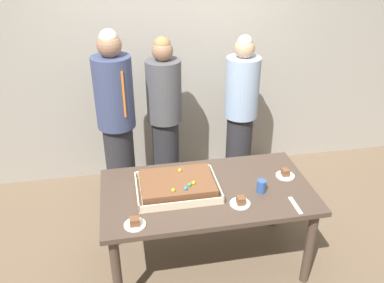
# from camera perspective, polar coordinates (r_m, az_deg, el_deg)

# --- Properties ---
(ground_plane) EXTENTS (12.00, 12.00, 0.00)m
(ground_plane) POSITION_cam_1_polar(r_m,az_deg,el_deg) (3.61, 1.95, -16.30)
(ground_plane) COLOR brown
(interior_back_panel) EXTENTS (8.00, 0.12, 3.00)m
(interior_back_panel) POSITION_cam_1_polar(r_m,az_deg,el_deg) (4.27, -2.47, 14.29)
(interior_back_panel) COLOR #9E998E
(interior_back_panel) RESTS_ON ground_plane
(party_table) EXTENTS (1.62, 0.88, 0.73)m
(party_table) POSITION_cam_1_polar(r_m,az_deg,el_deg) (3.19, 2.13, -8.10)
(party_table) COLOR #47382D
(party_table) RESTS_ON ground_plane
(sheet_cake) EXTENTS (0.62, 0.47, 0.12)m
(sheet_cake) POSITION_cam_1_polar(r_m,az_deg,el_deg) (3.10, -2.09, -6.20)
(sheet_cake) COLOR beige
(sheet_cake) RESTS_ON party_table
(plated_slice_near_left) EXTENTS (0.15, 0.15, 0.07)m
(plated_slice_near_left) POSITION_cam_1_polar(r_m,az_deg,el_deg) (2.99, 6.82, -8.45)
(plated_slice_near_left) COLOR white
(plated_slice_near_left) RESTS_ON party_table
(plated_slice_near_right) EXTENTS (0.15, 0.15, 0.06)m
(plated_slice_near_right) POSITION_cam_1_polar(r_m,az_deg,el_deg) (2.81, -8.04, -11.31)
(plated_slice_near_right) COLOR white
(plated_slice_near_right) RESTS_ON party_table
(plated_slice_far_left) EXTENTS (0.15, 0.15, 0.07)m
(plated_slice_far_left) POSITION_cam_1_polar(r_m,az_deg,el_deg) (3.37, 12.98, -4.49)
(plated_slice_far_left) COLOR white
(plated_slice_far_left) RESTS_ON party_table
(drink_cup_nearest) EXTENTS (0.07, 0.07, 0.10)m
(drink_cup_nearest) POSITION_cam_1_polar(r_m,az_deg,el_deg) (3.13, 9.74, -6.21)
(drink_cup_nearest) COLOR #2D5199
(drink_cup_nearest) RESTS_ON party_table
(cake_server_utensil) EXTENTS (0.03, 0.20, 0.01)m
(cake_server_utensil) POSITION_cam_1_polar(r_m,az_deg,el_deg) (3.06, 14.33, -8.69)
(cake_server_utensil) COLOR silver
(cake_server_utensil) RESTS_ON party_table
(person_serving_front) EXTENTS (0.34, 0.34, 1.65)m
(person_serving_front) POSITION_cam_1_polar(r_m,az_deg,el_deg) (3.98, -3.85, 3.35)
(person_serving_front) COLOR #28282D
(person_serving_front) RESTS_ON ground_plane
(person_green_shirt_behind) EXTENTS (0.34, 0.34, 1.78)m
(person_green_shirt_behind) POSITION_cam_1_polar(r_m,az_deg,el_deg) (3.76, -10.54, 2.54)
(person_green_shirt_behind) COLOR #28282D
(person_green_shirt_behind) RESTS_ON ground_plane
(person_striped_tie_right) EXTENTS (0.33, 0.33, 1.64)m
(person_striped_tie_right) POSITION_cam_1_polar(r_m,az_deg,el_deg) (4.11, 6.85, 3.94)
(person_striped_tie_right) COLOR #28282D
(person_striped_tie_right) RESTS_ON ground_plane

